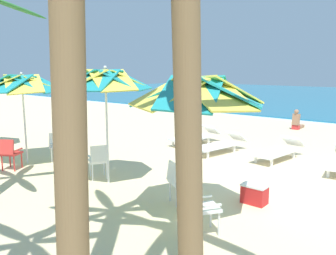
% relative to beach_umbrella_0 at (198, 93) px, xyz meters
% --- Properties ---
extents(ground_plane, '(80.00, 80.00, 0.00)m').
position_rel_beach_umbrella_0_xyz_m(ground_plane, '(0.70, 2.90, -2.30)').
color(ground_plane, beige).
extents(beach_umbrella_0, '(2.39, 2.39, 2.67)m').
position_rel_beach_umbrella_0_xyz_m(beach_umbrella_0, '(0.00, 0.00, 0.00)').
color(beach_umbrella_0, silver).
rests_on(beach_umbrella_0, ground).
extents(plastic_chair_0, '(0.62, 0.63, 0.87)m').
position_rel_beach_umbrella_0_xyz_m(plastic_chair_0, '(0.39, -0.41, -1.80)').
color(plastic_chair_0, white).
rests_on(plastic_chair_0, ground).
extents(plastic_chair_1, '(0.60, 0.62, 0.87)m').
position_rel_beach_umbrella_0_xyz_m(plastic_chair_1, '(-0.70, 0.36, -1.80)').
color(plastic_chair_1, white).
rests_on(plastic_chair_1, ground).
extents(beach_umbrella_1, '(2.15, 2.15, 2.78)m').
position_rel_beach_umbrella_0_xyz_m(beach_umbrella_1, '(-2.79, 0.30, 0.13)').
color(beach_umbrella_1, silver).
rests_on(beach_umbrella_1, ground).
extents(plastic_chair_2, '(0.62, 0.60, 0.87)m').
position_rel_beach_umbrella_0_xyz_m(plastic_chair_2, '(-3.20, 0.35, -1.80)').
color(plastic_chair_2, white).
rests_on(plastic_chair_2, ground).
extents(plastic_chair_3, '(0.61, 0.60, 0.87)m').
position_rel_beach_umbrella_0_xyz_m(plastic_chair_3, '(-3.56, -0.10, -1.80)').
color(plastic_chair_3, white).
rests_on(plastic_chair_3, ground).
extents(beach_umbrella_2, '(2.39, 2.39, 2.62)m').
position_rel_beach_umbrella_0_xyz_m(beach_umbrella_2, '(-5.90, -0.09, -0.02)').
color(beach_umbrella_2, silver).
rests_on(beach_umbrella_2, ground).
extents(plastic_chair_4, '(0.49, 0.46, 0.87)m').
position_rel_beach_umbrella_0_xyz_m(plastic_chair_4, '(-5.37, 0.62, -1.80)').
color(plastic_chair_4, white).
rests_on(plastic_chair_4, ground).
extents(plastic_chair_5, '(0.61, 0.62, 0.87)m').
position_rel_beach_umbrella_0_xyz_m(plastic_chair_5, '(-5.63, -0.70, -1.80)').
color(plastic_chair_5, red).
rests_on(plastic_chair_5, ground).
extents(sun_lounger_1, '(0.89, 2.21, 0.62)m').
position_rel_beach_umbrella_0_xyz_m(sun_lounger_1, '(-0.50, 5.04, -2.02)').
color(sun_lounger_1, white).
rests_on(sun_lounger_1, ground).
extents(sun_lounger_2, '(0.97, 2.22, 0.62)m').
position_rel_beach_umbrella_0_xyz_m(sun_lounger_2, '(-2.33, 4.63, -2.02)').
color(sun_lounger_2, white).
rests_on(sun_lounger_2, ground).
extents(sun_lounger_3, '(1.00, 2.22, 0.62)m').
position_rel_beach_umbrella_0_xyz_m(sun_lounger_3, '(-3.71, 5.18, -2.02)').
color(sun_lounger_3, white).
rests_on(sun_lounger_3, ground).
extents(palm_tree_3, '(3.15, 3.29, 4.83)m').
position_rel_beach_umbrella_0_xyz_m(palm_tree_3, '(1.35, -2.06, 0.73)').
color(palm_tree_3, brown).
rests_on(palm_tree_3, ground).
extents(cooler_box, '(0.50, 0.34, 0.40)m').
position_rel_beach_umbrella_0_xyz_m(cooler_box, '(0.49, 1.35, -2.10)').
color(cooler_box, red).
rests_on(cooler_box, ground).
extents(beachgoer_seated, '(0.30, 0.93, 0.92)m').
position_rel_beach_umbrella_0_xyz_m(beachgoer_seated, '(-2.00, 10.76, -2.01)').
color(beachgoer_seated, red).
rests_on(beachgoer_seated, ground).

